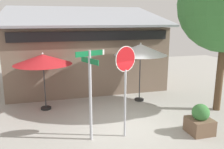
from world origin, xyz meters
TOP-DOWN VIEW (x-y plane):
  - ground_plane at (0.00, 0.00)m, footprint 28.00×28.00m
  - cafe_building at (-0.55, 5.72)m, footprint 8.65×5.49m
  - street_sign_post at (-1.43, -0.88)m, footprint 0.94×0.88m
  - stop_sign at (-0.33, -0.96)m, footprint 0.74×0.33m
  - patio_umbrella_crimson_left at (-2.83, 2.25)m, footprint 2.39×2.39m
  - patio_umbrella_ivory_center at (1.47, 2.22)m, footprint 2.42×2.42m
  - sidewalk_planter at (2.18, -1.44)m, footprint 0.77×0.77m

SIDE VIEW (x-z plane):
  - ground_plane at x=0.00m, z-range -0.10..0.00m
  - sidewalk_planter at x=2.18m, z-range -0.07..0.96m
  - cafe_building at x=-0.55m, z-range -0.52..4.09m
  - street_sign_post at x=-1.43m, z-range 0.35..3.24m
  - stop_sign at x=-0.33m, z-range 0.60..3.59m
  - patio_umbrella_crimson_left at x=-2.83m, z-range 0.93..3.38m
  - patio_umbrella_ivory_center at x=1.47m, z-range 1.05..3.80m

